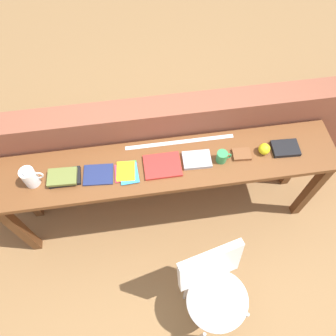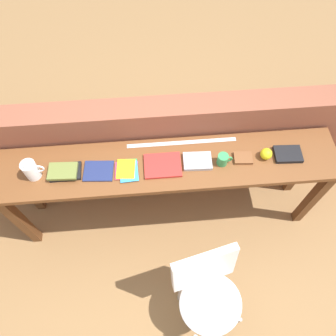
% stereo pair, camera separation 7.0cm
% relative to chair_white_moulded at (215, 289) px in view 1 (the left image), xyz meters
% --- Properties ---
extents(ground_plane, '(40.00, 40.00, 0.00)m').
position_rel_chair_white_moulded_xyz_m(ground_plane, '(-0.21, 0.53, -0.53)').
color(ground_plane, olive).
extents(brick_wall_back, '(6.00, 0.20, 1.11)m').
position_rel_chair_white_moulded_xyz_m(brick_wall_back, '(-0.21, 1.17, 0.03)').
color(brick_wall_back, brown).
rests_on(brick_wall_back, ground).
extents(sideboard, '(2.50, 0.44, 0.88)m').
position_rel_chair_white_moulded_xyz_m(sideboard, '(-0.21, 0.83, 0.21)').
color(sideboard, brown).
rests_on(sideboard, ground).
extents(chair_white_moulded, '(0.53, 0.54, 0.89)m').
position_rel_chair_white_moulded_xyz_m(chair_white_moulded, '(0.00, 0.00, 0.00)').
color(chair_white_moulded, white).
rests_on(chair_white_moulded, ground).
extents(pitcher_white, '(0.14, 0.10, 0.18)m').
position_rel_chair_white_moulded_xyz_m(pitcher_white, '(-1.14, 0.81, 0.43)').
color(pitcher_white, white).
rests_on(pitcher_white, sideboard).
extents(book_stack_leftmost, '(0.22, 0.15, 0.05)m').
position_rel_chair_white_moulded_xyz_m(book_stack_leftmost, '(-0.93, 0.81, 0.38)').
color(book_stack_leftmost, black).
rests_on(book_stack_leftmost, sideboard).
extents(magazine_cycling, '(0.22, 0.18, 0.01)m').
position_rel_chair_white_moulded_xyz_m(magazine_cycling, '(-0.70, 0.80, 0.36)').
color(magazine_cycling, navy).
rests_on(magazine_cycling, sideboard).
extents(pamphlet_pile_colourful, '(0.17, 0.19, 0.01)m').
position_rel_chair_white_moulded_xyz_m(pamphlet_pile_colourful, '(-0.50, 0.80, 0.36)').
color(pamphlet_pile_colourful, purple).
rests_on(pamphlet_pile_colourful, sideboard).
extents(book_open_centre, '(0.26, 0.20, 0.02)m').
position_rel_chair_white_moulded_xyz_m(book_open_centre, '(-0.25, 0.81, 0.36)').
color(book_open_centre, red).
rests_on(book_open_centre, sideboard).
extents(book_grey_hardcover, '(0.21, 0.15, 0.03)m').
position_rel_chair_white_moulded_xyz_m(book_grey_hardcover, '(0.00, 0.82, 0.37)').
color(book_grey_hardcover, '#9E9EA3').
rests_on(book_grey_hardcover, sideboard).
extents(mug, '(0.11, 0.08, 0.09)m').
position_rel_chair_white_moulded_xyz_m(mug, '(0.18, 0.80, 0.40)').
color(mug, '#338C4C').
rests_on(mug, sideboard).
extents(leather_journal_brown, '(0.14, 0.11, 0.02)m').
position_rel_chair_white_moulded_xyz_m(leather_journal_brown, '(0.33, 0.82, 0.37)').
color(leather_journal_brown, brown).
rests_on(leather_journal_brown, sideboard).
extents(sports_ball_small, '(0.08, 0.08, 0.08)m').
position_rel_chair_white_moulded_xyz_m(sports_ball_small, '(0.50, 0.83, 0.40)').
color(sports_ball_small, yellow).
rests_on(sports_ball_small, sideboard).
extents(book_repair_rightmost, '(0.20, 0.15, 0.03)m').
position_rel_chair_white_moulded_xyz_m(book_repair_rightmost, '(0.66, 0.83, 0.37)').
color(book_repair_rightmost, black).
rests_on(book_repair_rightmost, sideboard).
extents(ruler_metal_back_edge, '(0.81, 0.03, 0.00)m').
position_rel_chair_white_moulded_xyz_m(ruler_metal_back_edge, '(-0.09, 1.00, 0.35)').
color(ruler_metal_back_edge, silver).
rests_on(ruler_metal_back_edge, sideboard).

